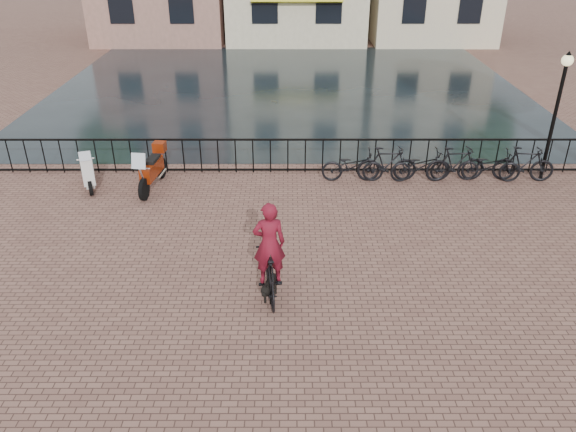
{
  "coord_description": "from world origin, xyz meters",
  "views": [
    {
      "loc": [
        -0.01,
        -7.02,
        6.5
      ],
      "look_at": [
        0.0,
        3.0,
        1.2
      ],
      "focal_mm": 35.0,
      "sensor_mm": 36.0,
      "label": 1
    }
  ],
  "objects_px": {
    "dog": "(270,287)",
    "scooter": "(87,165)",
    "cyclist": "(269,256)",
    "lamp_post": "(559,96)",
    "motorcycle": "(151,165)"
  },
  "relations": [
    {
      "from": "dog",
      "to": "scooter",
      "type": "relative_size",
      "value": 0.54
    },
    {
      "from": "cyclist",
      "to": "lamp_post",
      "type": "bearing_deg",
      "value": -150.34
    },
    {
      "from": "lamp_post",
      "to": "cyclist",
      "type": "height_order",
      "value": "lamp_post"
    },
    {
      "from": "scooter",
      "to": "lamp_post",
      "type": "bearing_deg",
      "value": -16.69
    },
    {
      "from": "cyclist",
      "to": "scooter",
      "type": "bearing_deg",
      "value": -51.83
    },
    {
      "from": "motorcycle",
      "to": "scooter",
      "type": "relative_size",
      "value": 1.35
    },
    {
      "from": "cyclist",
      "to": "motorcycle",
      "type": "bearing_deg",
      "value": -63.27
    },
    {
      "from": "dog",
      "to": "motorcycle",
      "type": "bearing_deg",
      "value": 138.21
    },
    {
      "from": "scooter",
      "to": "cyclist",
      "type": "bearing_deg",
      "value": -64.22
    },
    {
      "from": "dog",
      "to": "lamp_post",
      "type": "bearing_deg",
      "value": 52.18
    },
    {
      "from": "dog",
      "to": "motorcycle",
      "type": "relative_size",
      "value": 0.4
    },
    {
      "from": "lamp_post",
      "to": "motorcycle",
      "type": "relative_size",
      "value": 1.78
    },
    {
      "from": "lamp_post",
      "to": "dog",
      "type": "distance_m",
      "value": 9.71
    },
    {
      "from": "lamp_post",
      "to": "cyclist",
      "type": "bearing_deg",
      "value": -143.28
    },
    {
      "from": "lamp_post",
      "to": "motorcycle",
      "type": "distance_m",
      "value": 11.02
    }
  ]
}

